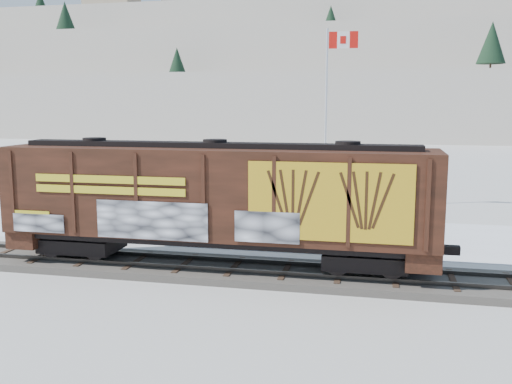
% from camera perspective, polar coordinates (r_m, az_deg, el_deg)
% --- Properties ---
extents(ground, '(500.00, 500.00, 0.00)m').
position_cam_1_polar(ground, '(21.77, 3.01, -8.49)').
color(ground, white).
rests_on(ground, ground).
extents(rail_track, '(50.00, 3.40, 0.43)m').
position_cam_1_polar(rail_track, '(21.73, 3.01, -8.12)').
color(rail_track, '#59544C').
rests_on(rail_track, ground).
extents(parking_strip, '(40.00, 8.00, 0.03)m').
position_cam_1_polar(parking_strip, '(28.95, 5.44, -4.13)').
color(parking_strip, white).
rests_on(parking_strip, ground).
extents(hillside, '(360.00, 110.00, 93.00)m').
position_cam_1_polar(hillside, '(160.55, 11.37, 11.43)').
color(hillside, white).
rests_on(hillside, ground).
extents(hopper_railcar, '(16.42, 3.06, 4.62)m').
position_cam_1_polar(hopper_railcar, '(21.68, -4.07, -0.47)').
color(hopper_railcar, black).
rests_on(hopper_railcar, rail_track).
extents(flagpole, '(2.30, 0.90, 10.99)m').
position_cam_1_polar(flagpole, '(35.82, 7.13, 4.81)').
color(flagpole, silver).
rests_on(flagpole, ground).
extents(car_silver, '(4.86, 3.15, 1.54)m').
position_cam_1_polar(car_silver, '(30.15, -8.52, -2.14)').
color(car_silver, silver).
rests_on(car_silver, parking_strip).
extents(car_white, '(5.01, 3.18, 1.56)m').
position_cam_1_polar(car_white, '(28.74, 1.84, -2.57)').
color(car_white, silver).
rests_on(car_white, parking_strip).
extents(car_dark, '(4.50, 1.94, 1.29)m').
position_cam_1_polar(car_dark, '(26.81, 12.21, -3.88)').
color(car_dark, black).
rests_on(car_dark, parking_strip).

